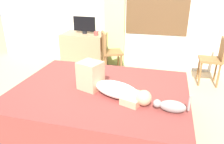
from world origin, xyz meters
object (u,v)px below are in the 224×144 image
(chair_by_desk, at_px, (109,50))
(chair_spare, at_px, (215,58))
(person_lying, at_px, (110,85))
(cup, at_px, (96,34))
(bed, at_px, (101,107))
(cat, at_px, (171,106))
(tv_monitor, at_px, (84,25))
(desk, at_px, (85,50))

(chair_by_desk, height_order, chair_spare, same)
(person_lying, relative_size, cup, 11.03)
(chair_by_desk, bearing_deg, bed, -78.17)
(chair_by_desk, relative_size, chair_spare, 1.00)
(bed, distance_m, cat, 0.96)
(bed, xyz_separation_m, tv_monitor, (-0.95, 1.97, 0.66))
(tv_monitor, bearing_deg, person_lying, -61.96)
(desk, xyz_separation_m, chair_by_desk, (0.62, -0.29, 0.14))
(bed, height_order, chair_spare, chair_spare)
(bed, xyz_separation_m, person_lying, (0.15, -0.11, 0.39))
(bed, height_order, cup, cup)
(tv_monitor, bearing_deg, chair_by_desk, -25.61)
(cat, bearing_deg, tv_monitor, 128.19)
(cat, xyz_separation_m, tv_monitor, (-1.80, 2.29, 0.32))
(cat, height_order, chair_spare, chair_spare)
(cat, height_order, desk, cat)
(bed, relative_size, cat, 6.09)
(tv_monitor, height_order, cup, tv_monitor)
(tv_monitor, xyz_separation_m, chair_by_desk, (0.60, -0.29, -0.41))
(person_lying, relative_size, desk, 1.03)
(cat, distance_m, tv_monitor, 2.93)
(cat, relative_size, desk, 0.40)
(chair_by_desk, bearing_deg, tv_monitor, 154.39)
(desk, xyz_separation_m, cup, (0.31, -0.12, 0.41))
(tv_monitor, bearing_deg, cat, -51.81)
(desk, bearing_deg, person_lying, -61.48)
(bed, relative_size, chair_spare, 2.54)
(person_lying, height_order, chair_spare, person_lying)
(desk, xyz_separation_m, chair_spare, (2.57, -0.25, 0.14))
(person_lying, distance_m, chair_spare, 2.33)
(tv_monitor, distance_m, chair_by_desk, 0.79)
(person_lying, height_order, cup, person_lying)
(chair_spare, bearing_deg, tv_monitor, 174.40)
(cat, relative_size, chair_by_desk, 0.42)
(cup, bearing_deg, chair_spare, -3.34)
(bed, relative_size, desk, 2.42)
(person_lying, height_order, desk, person_lying)
(bed, height_order, chair_by_desk, chair_by_desk)
(bed, bearing_deg, desk, 116.37)
(bed, bearing_deg, cat, -20.59)
(person_lying, bearing_deg, chair_by_desk, 105.76)
(chair_by_desk, bearing_deg, cat, -59.07)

